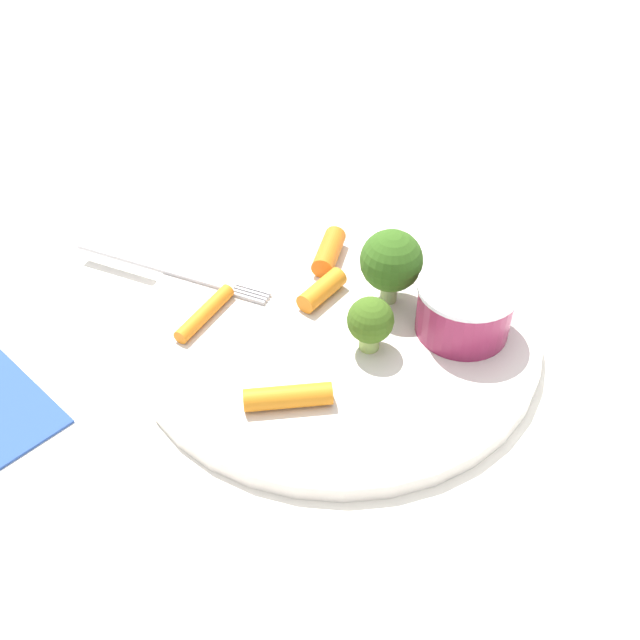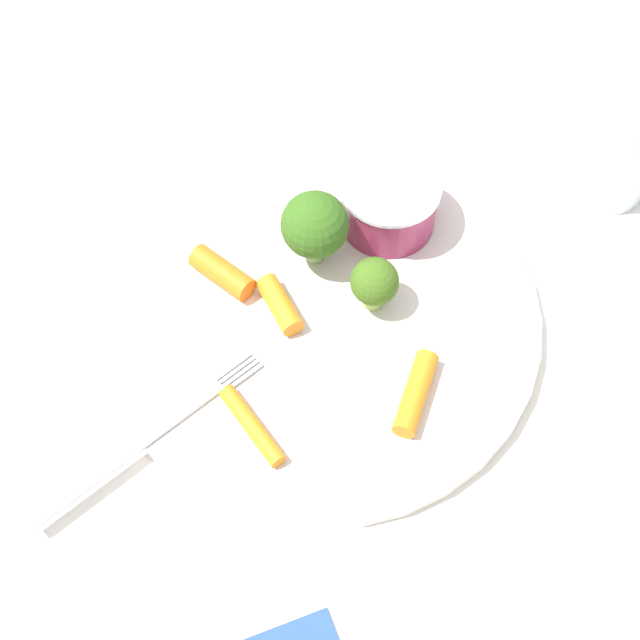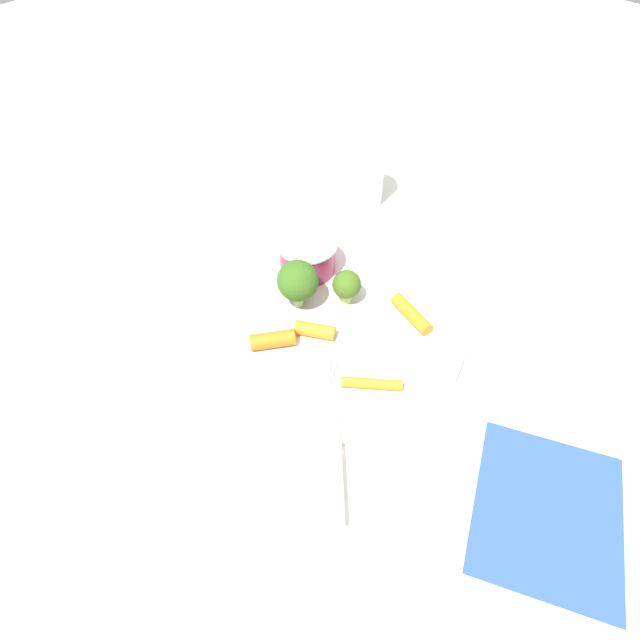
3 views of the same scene
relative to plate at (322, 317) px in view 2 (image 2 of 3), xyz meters
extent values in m
plane|color=white|center=(0.00, 0.00, -0.01)|extent=(2.40, 2.40, 0.00)
cylinder|color=silver|center=(0.00, 0.00, 0.00)|extent=(0.28, 0.28, 0.01)
cylinder|color=#8B2449|center=(0.04, 0.08, 0.02)|extent=(0.06, 0.06, 0.04)
cylinder|color=silver|center=(0.04, 0.08, 0.04)|extent=(0.07, 0.07, 0.00)
cylinder|color=#9BBC5F|center=(0.03, 0.01, 0.01)|extent=(0.01, 0.01, 0.01)
sphere|color=#3C5E1A|center=(0.03, 0.01, 0.03)|extent=(0.03, 0.03, 0.03)
cylinder|color=#8FAF6B|center=(-0.01, 0.04, 0.02)|extent=(0.01, 0.01, 0.02)
sphere|color=#325A1A|center=(-0.01, 0.04, 0.04)|extent=(0.04, 0.04, 0.04)
cylinder|color=orange|center=(0.06, -0.06, 0.01)|extent=(0.03, 0.06, 0.01)
cylinder|color=orange|center=(-0.07, 0.02, 0.01)|extent=(0.05, 0.04, 0.02)
cylinder|color=orange|center=(-0.04, -0.08, 0.01)|extent=(0.04, 0.05, 0.01)
cylinder|color=orange|center=(-0.03, 0.00, 0.01)|extent=(0.03, 0.04, 0.01)
cube|color=#B6B2B6|center=(-0.11, -0.10, 0.01)|extent=(0.10, 0.10, 0.00)
cube|color=#B6B2B6|center=(-0.05, -0.04, 0.01)|extent=(0.02, 0.02, 0.00)
cube|color=#B6B2B6|center=(-0.05, -0.05, 0.01)|extent=(0.02, 0.02, 0.00)
cube|color=#B6B2B6|center=(-0.05, -0.05, 0.01)|extent=(0.02, 0.02, 0.00)
cube|color=#B6B2B6|center=(-0.05, -0.05, 0.01)|extent=(0.02, 0.02, 0.00)
cylinder|color=silver|center=(0.20, 0.13, 0.04)|extent=(0.06, 0.06, 0.09)
camera|label=1|loc=(0.34, -0.16, 0.35)|focal=41.09mm
camera|label=2|loc=(0.01, -0.32, 0.52)|focal=53.13mm
camera|label=3|loc=(-0.29, -0.25, 0.44)|focal=30.59mm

